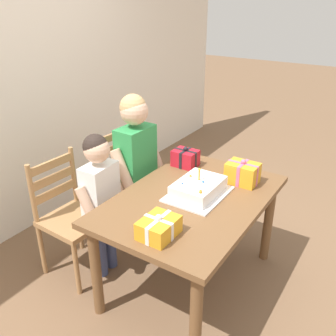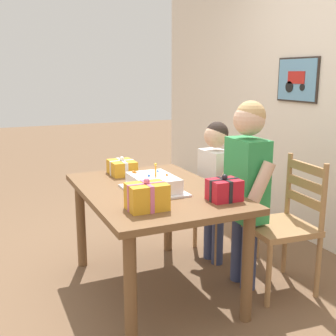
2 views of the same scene
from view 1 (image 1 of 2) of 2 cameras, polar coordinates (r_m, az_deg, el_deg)
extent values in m
plane|color=brown|center=(2.94, 3.25, -16.87)|extent=(20.00, 20.00, 0.00)
cube|color=silver|center=(3.37, -21.66, 12.05)|extent=(6.40, 0.08, 2.60)
cube|color=brown|center=(2.52, 3.64, -4.87)|extent=(1.32, 0.90, 0.04)
cylinder|color=brown|center=(2.21, 4.26, -22.19)|extent=(0.07, 0.07, 0.69)
cylinder|color=brown|center=(3.05, 15.02, -7.94)|extent=(0.07, 0.07, 0.69)
cylinder|color=brown|center=(2.54, -10.92, -15.16)|extent=(0.07, 0.07, 0.69)
cylinder|color=brown|center=(3.30, 2.91, -4.35)|extent=(0.07, 0.07, 0.69)
cube|color=silver|center=(2.54, 4.62, -3.98)|extent=(0.44, 0.34, 0.01)
cube|color=white|center=(2.52, 4.66, -2.96)|extent=(0.36, 0.26, 0.09)
cylinder|color=orange|center=(2.50, 4.77, -1.12)|extent=(0.01, 0.01, 0.07)
sphere|color=yellow|center=(2.48, 4.81, -0.19)|extent=(0.02, 0.02, 0.02)
sphere|color=orange|center=(2.37, 4.98, -3.51)|extent=(0.02, 0.02, 0.02)
sphere|color=orange|center=(2.55, 3.46, -1.20)|extent=(0.02, 0.02, 0.02)
sphere|color=blue|center=(2.45, 2.18, -2.36)|extent=(0.01, 0.01, 0.01)
sphere|color=blue|center=(2.48, 5.38, -2.09)|extent=(0.02, 0.02, 0.02)
sphere|color=orange|center=(2.35, 4.98, -3.71)|extent=(0.02, 0.02, 0.02)
cube|color=red|center=(2.93, 2.66, 1.51)|extent=(0.15, 0.19, 0.13)
cube|color=black|center=(2.93, 2.66, 1.51)|extent=(0.15, 0.02, 0.13)
cube|color=black|center=(2.93, 2.66, 1.51)|extent=(0.02, 0.19, 0.13)
sphere|color=black|center=(2.90, 2.69, 2.94)|extent=(0.04, 0.04, 0.04)
cube|color=gold|center=(2.72, 11.27, -0.77)|extent=(0.16, 0.22, 0.15)
cube|color=#DB668E|center=(2.72, 11.27, -0.77)|extent=(0.17, 0.02, 0.15)
cube|color=#DB668E|center=(2.72, 11.27, -0.77)|extent=(0.02, 0.23, 0.15)
sphere|color=#DB668E|center=(2.68, 11.43, 0.94)|extent=(0.04, 0.04, 0.04)
cube|color=gold|center=(2.11, -1.43, -9.07)|extent=(0.22, 0.18, 0.11)
cube|color=white|center=(2.11, -1.43, -9.07)|extent=(0.23, 0.02, 0.11)
cube|color=white|center=(2.11, -1.43, -9.07)|extent=(0.02, 0.19, 0.11)
sphere|color=white|center=(2.08, -1.45, -7.53)|extent=(0.04, 0.04, 0.04)
cube|color=#A87A4C|center=(2.86, -13.98, -7.71)|extent=(0.43, 0.43, 0.04)
cylinder|color=#A87A4C|center=(2.98, -8.27, -11.16)|extent=(0.04, 0.04, 0.43)
cylinder|color=#A87A4C|center=(2.78, -13.74, -14.78)|extent=(0.04, 0.04, 0.43)
cylinder|color=#A87A4C|center=(3.21, -13.31, -8.65)|extent=(0.04, 0.04, 0.43)
cylinder|color=#A87A4C|center=(3.03, -18.67, -11.73)|extent=(0.04, 0.04, 0.43)
cylinder|color=#A87A4C|center=(2.98, -14.22, -0.95)|extent=(0.04, 0.04, 0.45)
cylinder|color=#A87A4C|center=(2.78, -20.03, -3.76)|extent=(0.04, 0.04, 0.45)
cube|color=#A87A4C|center=(2.91, -16.85, -3.49)|extent=(0.36, 0.04, 0.06)
cube|color=#A87A4C|center=(2.85, -17.13, -1.51)|extent=(0.36, 0.04, 0.06)
cube|color=#A87A4C|center=(2.81, -17.42, 0.54)|extent=(0.36, 0.04, 0.06)
cube|color=#A87A4C|center=(3.28, -5.55, -2.49)|extent=(0.45, 0.45, 0.04)
cylinder|color=#A87A4C|center=(3.41, -0.85, -5.74)|extent=(0.04, 0.04, 0.43)
cylinder|color=#A87A4C|center=(3.17, -5.21, -8.51)|extent=(0.04, 0.04, 0.43)
cylinder|color=#A87A4C|center=(3.63, -5.54, -3.81)|extent=(0.04, 0.04, 0.43)
cylinder|color=#A87A4C|center=(3.41, -9.93, -6.22)|extent=(0.04, 0.04, 0.43)
cylinder|color=#A87A4C|center=(3.42, -5.87, 3.23)|extent=(0.04, 0.04, 0.45)
cylinder|color=#A87A4C|center=(3.18, -10.57, 1.17)|extent=(0.04, 0.04, 0.45)
cube|color=#A87A4C|center=(3.33, -8.06, 1.17)|extent=(0.36, 0.06, 0.06)
cube|color=#A87A4C|center=(3.28, -8.18, 2.96)|extent=(0.36, 0.06, 0.06)
cube|color=#A87A4C|center=(3.24, -8.30, 4.80)|extent=(0.36, 0.06, 0.06)
cylinder|color=#38426B|center=(3.23, -3.75, -7.09)|extent=(0.11, 0.11, 0.49)
cylinder|color=#38426B|center=(3.14, -5.32, -8.17)|extent=(0.11, 0.11, 0.49)
cube|color=#2D934C|center=(2.94, -4.87, 1.03)|extent=(0.31, 0.20, 0.56)
cylinder|color=#E0B293|center=(3.06, -2.02, 1.76)|extent=(0.09, 0.23, 0.37)
cylinder|color=#E0B293|center=(2.79, -6.78, -0.84)|extent=(0.09, 0.23, 0.37)
sphere|color=#E0B293|center=(2.79, -5.18, 8.64)|extent=(0.21, 0.21, 0.21)
sphere|color=tan|center=(2.79, -5.36, 9.18)|extent=(0.20, 0.20, 0.20)
cylinder|color=#38426B|center=(2.98, -8.81, -11.25)|extent=(0.09, 0.09, 0.42)
cylinder|color=#38426B|center=(2.91, -10.27, -12.40)|extent=(0.09, 0.09, 0.42)
cube|color=white|center=(2.70, -10.21, -4.15)|extent=(0.27, 0.17, 0.48)
cylinder|color=#E0B293|center=(2.80, -7.54, -3.19)|extent=(0.08, 0.20, 0.32)
cylinder|color=#E0B293|center=(2.59, -11.96, -6.18)|extent=(0.08, 0.20, 0.32)
sphere|color=#E0B293|center=(2.55, -10.81, 2.74)|extent=(0.18, 0.18, 0.18)
sphere|color=#2D231E|center=(2.55, -11.02, 3.25)|extent=(0.17, 0.17, 0.17)
camera|label=2|loc=(4.43, 33.53, 14.85)|focal=44.93mm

